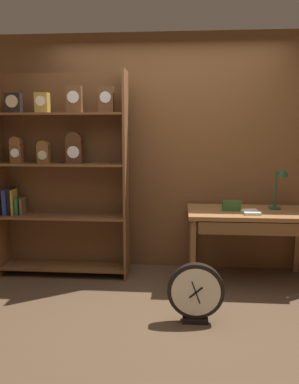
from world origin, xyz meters
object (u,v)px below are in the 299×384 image
(open_repair_manual, at_px, (251,212))
(bookshelf, at_px, (60,172))
(round_clock_large, at_px, (196,293))
(toolbox_small, at_px, (232,206))
(workbench, at_px, (250,219))
(desk_lamp, at_px, (280,184))

(open_repair_manual, bearing_deg, bookshelf, 170.46)
(bookshelf, distance_m, round_clock_large, 1.94)
(toolbox_small, xyz_separation_m, round_clock_large, (-0.39, -0.95, -0.54))
(workbench, relative_size, open_repair_manual, 5.72)
(bookshelf, xyz_separation_m, desk_lamp, (2.30, 0.02, -0.10))
(bookshelf, height_order, workbench, bookshelf)
(workbench, bearing_deg, open_repair_manual, -97.43)
(workbench, xyz_separation_m, round_clock_large, (-0.58, -0.93, -0.40))
(bookshelf, relative_size, toolbox_small, 11.60)
(bookshelf, distance_m, open_repair_manual, 2.02)
(open_repair_manual, height_order, round_clock_large, open_repair_manual)
(workbench, height_order, toolbox_small, toolbox_small)
(workbench, height_order, open_repair_manual, open_repair_manual)
(bookshelf, relative_size, desk_lamp, 4.73)
(round_clock_large, bearing_deg, bookshelf, 144.59)
(desk_lamp, bearing_deg, round_clock_large, -130.92)
(workbench, bearing_deg, desk_lamp, 17.14)
(bookshelf, bearing_deg, open_repair_manual, -4.90)
(workbench, distance_m, open_repair_manual, 0.14)
(workbench, distance_m, round_clock_large, 1.17)
(bookshelf, relative_size, workbench, 1.71)
(open_repair_manual, bearing_deg, workbench, 77.93)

